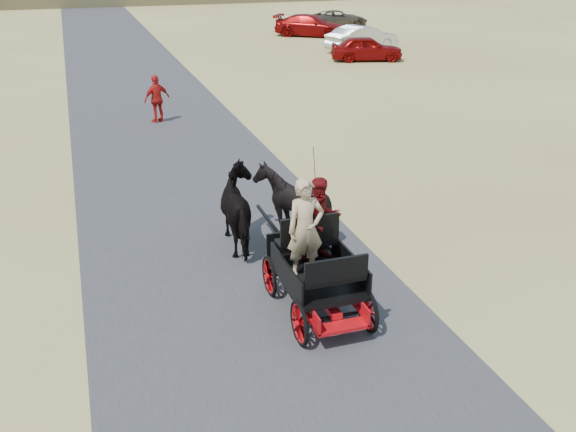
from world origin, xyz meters
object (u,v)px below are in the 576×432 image
object	(u,v)px
car_a	(367,48)
car_c	(311,26)
horse_left	(243,210)
pedestrian	(157,99)
car_d	(339,19)
car_b	(362,38)
horse_right	(292,204)
carriage	(316,293)

from	to	relation	value
car_a	car_c	xyz separation A→B (m)	(0.46, 10.15, 0.05)
horse_left	pedestrian	xyz separation A→B (m)	(-0.33, 11.02, 0.02)
car_c	car_d	distance (m)	5.61
car_b	car_d	world-z (taller)	car_b
horse_right	car_a	size ratio (longest dim) A/B	0.43
carriage	car_b	xyz separation A→B (m)	(12.95, 26.53, 0.40)
horse_right	car_d	world-z (taller)	horse_right
carriage	horse_right	world-z (taller)	horse_right
horse_right	car_a	bearing A→B (deg)	-118.89
pedestrian	car_a	world-z (taller)	pedestrian
carriage	car_a	xyz separation A→B (m)	(11.87, 23.51, 0.31)
carriage	car_a	bearing A→B (deg)	63.22
horse_right	pedestrian	world-z (taller)	pedestrian
horse_left	car_b	world-z (taller)	horse_left
horse_left	car_b	size ratio (longest dim) A/B	0.44
horse_left	car_c	xyz separation A→B (m)	(12.88, 30.67, -0.13)
car_a	car_b	world-z (taller)	car_b
horse_right	car_b	size ratio (longest dim) A/B	0.37
horse_right	car_c	xyz separation A→B (m)	(11.78, 30.67, -0.13)
pedestrian	car_d	size ratio (longest dim) A/B	0.39
car_d	carriage	bearing A→B (deg)	161.70
car_a	car_c	size ratio (longest dim) A/B	0.79
carriage	car_a	size ratio (longest dim) A/B	0.61
pedestrian	car_a	size ratio (longest dim) A/B	0.44
horse_right	pedestrian	size ratio (longest dim) A/B	0.98
car_d	car_b	bearing A→B (deg)	169.06
car_a	car_d	bearing A→B (deg)	-1.44
car_a	car_b	bearing A→B (deg)	-4.59
horse_right	car_d	bearing A→B (deg)	-114.12
car_a	car_b	size ratio (longest dim) A/B	0.85
carriage	pedestrian	size ratio (longest dim) A/B	1.39
carriage	horse_left	bearing A→B (deg)	100.39
horse_left	horse_right	size ratio (longest dim) A/B	1.18
horse_left	car_c	world-z (taller)	horse_left
car_b	car_c	size ratio (longest dim) A/B	0.92
horse_left	horse_right	distance (m)	1.10
horse_left	car_b	distance (m)	27.13
car_b	car_d	distance (m)	11.69
carriage	car_d	xyz separation A→B (m)	(16.13, 37.79, 0.26)
car_b	horse_right	bearing A→B (deg)	134.51
carriage	horse_left	world-z (taller)	horse_left
car_d	horse_left	bearing A→B (deg)	159.19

